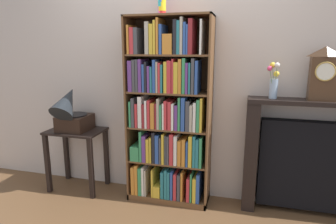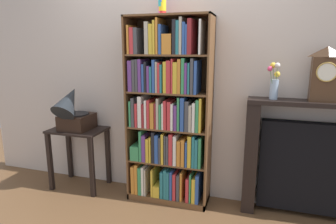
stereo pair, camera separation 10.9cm
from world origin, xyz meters
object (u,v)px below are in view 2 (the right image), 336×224
at_px(bookshelf, 168,117).
at_px(fireplace_mantel, 311,162).
at_px(cup_stack, 162,3).
at_px(mantel_clock, 325,74).
at_px(flower_vase, 274,83).
at_px(side_table_left, 79,144).
at_px(gramophone, 73,111).

height_order(bookshelf, fireplace_mantel, bookshelf).
bearing_deg(cup_stack, bookshelf, -31.56).
xyz_separation_m(cup_stack, mantel_clock, (1.43, 0.01, -0.63)).
height_order(mantel_clock, flower_vase, mantel_clock).
bearing_deg(side_table_left, cup_stack, 4.32).
distance_m(cup_stack, mantel_clock, 1.56).
bearing_deg(gramophone, mantel_clock, 3.51).
bearing_deg(cup_stack, fireplace_mantel, 1.37).
bearing_deg(fireplace_mantel, side_table_left, -177.42).
bearing_deg(bookshelf, fireplace_mantel, 3.25).
distance_m(bookshelf, gramophone, 1.04).
bearing_deg(gramophone, cup_stack, 8.02).
relative_size(side_table_left, flower_vase, 2.09).
xyz_separation_m(cup_stack, gramophone, (-0.97, -0.14, -1.06)).
bearing_deg(mantel_clock, bookshelf, -177.77).
relative_size(gramophone, mantel_clock, 1.16).
height_order(fireplace_mantel, flower_vase, flower_vase).
height_order(side_table_left, gramophone, gramophone).
height_order(cup_stack, mantel_clock, cup_stack).
xyz_separation_m(fireplace_mantel, flower_vase, (-0.37, -0.03, 0.71)).
distance_m(mantel_clock, flower_vase, 0.40).
xyz_separation_m(bookshelf, mantel_clock, (1.36, 0.05, 0.46)).
distance_m(gramophone, flower_vase, 2.04).
bearing_deg(mantel_clock, gramophone, -176.49).
height_order(bookshelf, side_table_left, bookshelf).
relative_size(cup_stack, fireplace_mantel, 0.19).
distance_m(gramophone, fireplace_mantel, 2.40).
relative_size(bookshelf, gramophone, 3.44).
relative_size(side_table_left, gramophone, 1.27).
bearing_deg(flower_vase, mantel_clock, 0.40).
distance_m(cup_stack, side_table_left, 1.75).
distance_m(bookshelf, cup_stack, 1.08).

